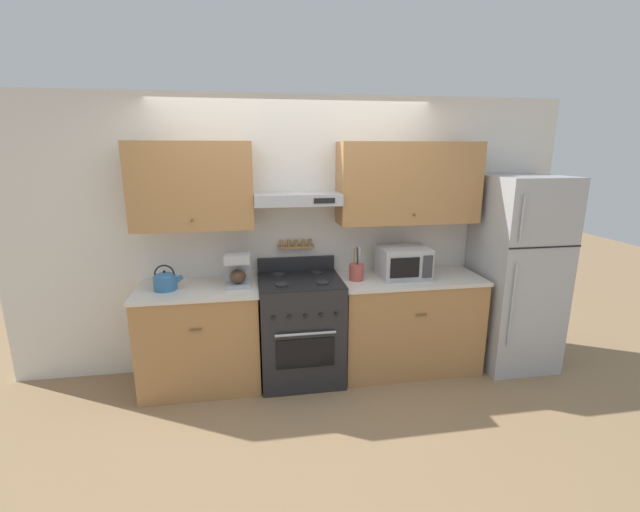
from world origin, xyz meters
name	(u,v)px	position (x,y,z in m)	size (l,w,h in m)	color
ground_plane	(306,393)	(0.00, 0.00, 0.00)	(16.00, 16.00, 0.00)	#937551
wall_back	(303,218)	(0.07, 0.60, 1.45)	(5.20, 0.46, 2.55)	silver
counter_left	(201,336)	(-0.89, 0.33, 0.46)	(1.04, 0.65, 0.92)	#AD7A47
counter_right	(407,322)	(1.03, 0.33, 0.46)	(1.33, 0.65, 0.92)	#AD7A47
stove_range	(301,328)	(0.00, 0.31, 0.48)	(0.73, 0.68, 1.08)	#232326
refrigerator	(516,273)	(2.09, 0.27, 0.92)	(0.69, 0.74, 1.84)	#ADAFB5
tea_kettle	(165,281)	(-1.14, 0.31, 1.00)	(0.25, 0.19, 0.22)	teal
coffee_maker	(238,269)	(-0.54, 0.34, 1.06)	(0.22, 0.24, 0.28)	#ADAFB5
microwave	(403,262)	(0.97, 0.33, 1.06)	(0.44, 0.37, 0.28)	#ADAFB5
utensil_crock	(356,272)	(0.52, 0.31, 1.00)	(0.13, 0.13, 0.30)	#B24C42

